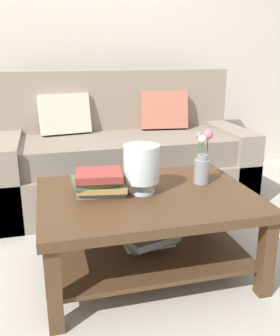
# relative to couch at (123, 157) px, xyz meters

# --- Properties ---
(ground_plane) EXTENTS (10.00, 10.00, 0.00)m
(ground_plane) POSITION_rel_couch_xyz_m (-0.13, -0.87, -0.36)
(ground_plane) COLOR #B7B2A8
(back_wall) EXTENTS (6.40, 0.12, 2.70)m
(back_wall) POSITION_rel_couch_xyz_m (-0.13, 0.78, 0.99)
(back_wall) COLOR beige
(back_wall) RESTS_ON ground
(couch) EXTENTS (2.00, 0.90, 1.06)m
(couch) POSITION_rel_couch_xyz_m (0.00, 0.00, 0.00)
(couch) COLOR gray
(couch) RESTS_ON ground
(coffee_table) EXTENTS (1.16, 0.85, 0.47)m
(coffee_table) POSITION_rel_couch_xyz_m (-0.10, -1.13, -0.03)
(coffee_table) COLOR #4C331E
(coffee_table) RESTS_ON ground
(book_stack_main) EXTENTS (0.30, 0.24, 0.13)m
(book_stack_main) POSITION_rel_couch_xyz_m (-0.35, -1.07, 0.18)
(book_stack_main) COLOR slate
(book_stack_main) RESTS_ON coffee_table
(glass_hurricane_vase) EXTENTS (0.20, 0.20, 0.26)m
(glass_hurricane_vase) POSITION_rel_couch_xyz_m (-0.12, -1.09, 0.26)
(glass_hurricane_vase) COLOR silver
(glass_hurricane_vase) RESTS_ON coffee_table
(flower_pitcher) EXTENTS (0.10, 0.10, 0.32)m
(flower_pitcher) POSITION_rel_couch_xyz_m (0.25, -1.04, 0.23)
(flower_pitcher) COLOR gray
(flower_pitcher) RESTS_ON coffee_table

